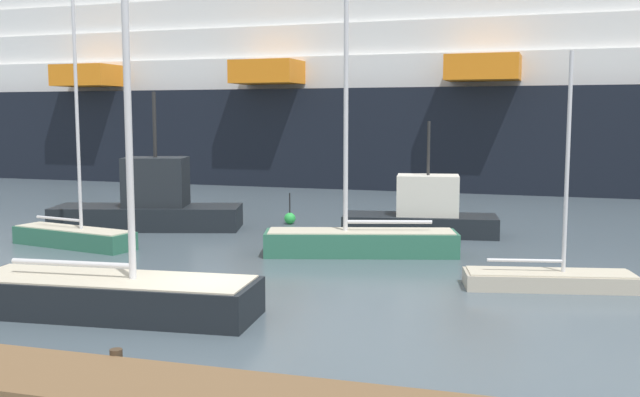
# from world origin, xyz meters

# --- Properties ---
(ground_plane) EXTENTS (600.00, 600.00, 0.00)m
(ground_plane) POSITION_xyz_m (0.00, 0.00, 0.00)
(ground_plane) COLOR #4C5B66
(dock_pier) EXTENTS (22.95, 2.30, 0.57)m
(dock_pier) POSITION_xyz_m (0.00, -5.47, 0.24)
(dock_pier) COLOR brown
(dock_pier) RESTS_ON ground_plane
(sailboat_1) EXTENTS (5.42, 2.36, 9.21)m
(sailboat_1) POSITION_xyz_m (-9.22, 7.43, 0.48)
(sailboat_1) COLOR #2D6B51
(sailboat_1) RESTS_ON ground_plane
(sailboat_2) EXTENTS (4.99, 2.27, 6.77)m
(sailboat_2) POSITION_xyz_m (8.03, 5.54, 0.34)
(sailboat_2) COLOR #BCB29E
(sailboat_2) RESTS_ON ground_plane
(sailboat_3) EXTENTS (7.02, 3.36, 12.69)m
(sailboat_3) POSITION_xyz_m (1.63, 8.91, 0.65)
(sailboat_3) COLOR #2D6B51
(sailboat_3) RESTS_ON ground_plane
(sailboat_4) EXTENTS (7.51, 2.77, 13.54)m
(sailboat_4) POSITION_xyz_m (-2.52, -0.50, 0.65)
(sailboat_4) COLOR black
(sailboat_4) RESTS_ON ground_plane
(fishing_boat_0) EXTENTS (8.50, 4.59, 6.00)m
(fishing_boat_0) POSITION_xyz_m (-8.65, 12.24, 1.06)
(fishing_boat_0) COLOR black
(fishing_boat_0) RESTS_ON ground_plane
(fishing_boat_1) EXTENTS (6.60, 3.06, 4.74)m
(fishing_boat_1) POSITION_xyz_m (3.10, 13.94, 0.90)
(fishing_boat_1) COLOR black
(fishing_boat_1) RESTS_ON ground_plane
(channel_buoy_1) EXTENTS (0.53, 0.53, 1.44)m
(channel_buoy_1) POSITION_xyz_m (-3.20, 15.25, 0.28)
(channel_buoy_1) COLOR green
(channel_buoy_1) RESTS_ON ground_plane
(cruise_ship) EXTENTS (123.88, 22.60, 24.06)m
(cruise_ship) POSITION_xyz_m (11.60, 39.15, 7.75)
(cruise_ship) COLOR black
(cruise_ship) RESTS_ON ground_plane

